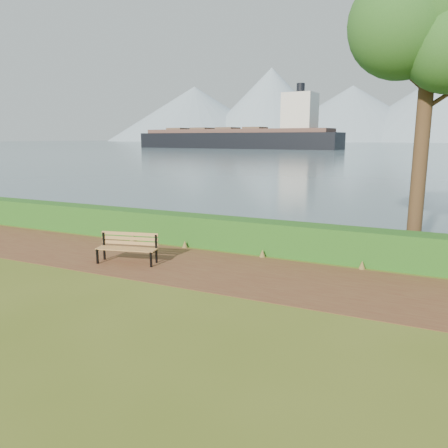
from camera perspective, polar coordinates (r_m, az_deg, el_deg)
The scene contains 8 objects.
ground at distance 12.14m, azimuth -5.49°, elevation -5.82°, with size 140.00×140.00×0.00m, color #4E5D1A.
path at distance 12.39m, azimuth -4.78°, elevation -5.44°, with size 40.00×3.40×0.01m, color #5B2F1F.
hedge at distance 14.24m, azimuth -0.21°, elevation -1.14°, with size 32.00×0.85×1.00m, color #1B4B15.
water at distance 270.06m, azimuth 24.22°, elevation 9.52°, with size 700.00×510.00×0.00m, color #455E6F.
mountains at distance 417.00m, azimuth 23.72°, elevation 13.64°, with size 585.00×190.00×70.00m.
bench at distance 12.82m, azimuth -12.45°, elevation -2.79°, with size 1.80×0.89×0.87m.
tree at distance 14.59m, azimuth 25.55°, elevation 23.15°, with size 4.39×4.02×9.17m.
cargo_ship at distance 144.46m, azimuth 2.22°, elevation 11.08°, with size 70.76×17.27×21.27m.
Camera 1 is at (5.95, -9.97, 3.55)m, focal length 35.00 mm.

